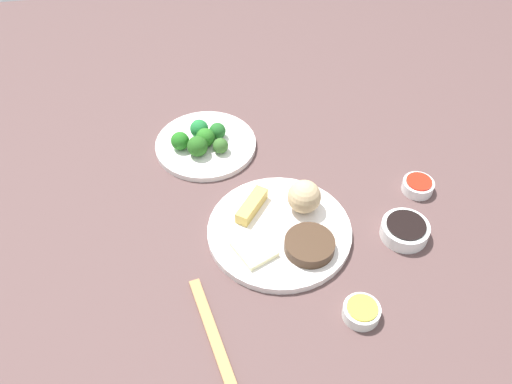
{
  "coord_description": "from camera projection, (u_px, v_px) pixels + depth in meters",
  "views": [
    {
      "loc": [
        0.69,
        -0.17,
        0.89
      ],
      "look_at": [
        -0.09,
        -0.05,
        0.06
      ],
      "focal_mm": 38.5,
      "sensor_mm": 36.0,
      "label": 1
    }
  ],
  "objects": [
    {
      "name": "broccoli_floret_3",
      "position": [
        180.0,
        141.0,
        1.27
      ],
      "size": [
        0.04,
        0.04,
        0.04
      ],
      "primitive_type": "sphere",
      "color": "#20691B",
      "rests_on": "broccoli_plate"
    },
    {
      "name": "sauce_ramekin_sweet_and_sour_liquid",
      "position": [
        419.0,
        181.0,
        1.19
      ],
      "size": [
        0.06,
        0.06,
        0.0
      ],
      "primitive_type": "cylinder",
      "color": "red",
      "rests_on": "sauce_ramekin_sweet_and_sour"
    },
    {
      "name": "rice_scoop",
      "position": [
        304.0,
        197.0,
        1.12
      ],
      "size": [
        0.07,
        0.07,
        0.07
      ],
      "primitive_type": "sphere",
      "color": "tan",
      "rests_on": "main_plate"
    },
    {
      "name": "main_plate",
      "position": [
        279.0,
        231.0,
        1.12
      ],
      "size": [
        0.29,
        0.29,
        0.02
      ],
      "primitive_type": "cylinder",
      "color": "white",
      "rests_on": "tabletop"
    },
    {
      "name": "broccoli_floret_5",
      "position": [
        197.0,
        146.0,
        1.25
      ],
      "size": [
        0.05,
        0.05,
        0.05
      ],
      "primitive_type": "sphere",
      "color": "#245C1B",
      "rests_on": "broccoli_plate"
    },
    {
      "name": "sauce_ramekin_hot_mustard",
      "position": [
        361.0,
        312.0,
        0.98
      ],
      "size": [
        0.07,
        0.07,
        0.02
      ],
      "primitive_type": "cylinder",
      "color": "white",
      "rests_on": "tabletop"
    },
    {
      "name": "spring_roll",
      "position": [
        252.0,
        206.0,
        1.14
      ],
      "size": [
        0.09,
        0.08,
        0.03
      ],
      "primitive_type": "cube",
      "rotation": [
        0.0,
        0.0,
        2.5
      ],
      "color": "gold",
      "rests_on": "main_plate"
    },
    {
      "name": "broccoli_floret_6",
      "position": [
        205.0,
        137.0,
        1.27
      ],
      "size": [
        0.04,
        0.04,
        0.04
      ],
      "primitive_type": "sphere",
      "color": "#276C1F",
      "rests_on": "broccoli_plate"
    },
    {
      "name": "sauce_ramekin_hot_mustard_liquid",
      "position": [
        362.0,
        308.0,
        0.97
      ],
      "size": [
        0.06,
        0.06,
        0.0
      ],
      "primitive_type": "cylinder",
      "color": "yellow",
      "rests_on": "sauce_ramekin_hot_mustard"
    },
    {
      "name": "broccoli_plate",
      "position": [
        206.0,
        145.0,
        1.3
      ],
      "size": [
        0.24,
        0.24,
        0.01
      ],
      "primitive_type": "cylinder",
      "color": "white",
      "rests_on": "tabletop"
    },
    {
      "name": "broccoli_floret_1",
      "position": [
        217.0,
        131.0,
        1.29
      ],
      "size": [
        0.04,
        0.04,
        0.04
      ],
      "primitive_type": "sphere",
      "color": "#205E23",
      "rests_on": "broccoli_plate"
    },
    {
      "name": "broccoli_floret_2",
      "position": [
        220.0,
        146.0,
        1.26
      ],
      "size": [
        0.04,
        0.04,
        0.04
      ],
      "primitive_type": "sphere",
      "color": "#346126",
      "rests_on": "broccoli_plate"
    },
    {
      "name": "sauce_ramekin_sweet_and_sour",
      "position": [
        418.0,
        186.0,
        1.2
      ],
      "size": [
        0.07,
        0.07,
        0.02
      ],
      "primitive_type": "cylinder",
      "color": "white",
      "rests_on": "tabletop"
    },
    {
      "name": "soy_sauce_bowl_liquid",
      "position": [
        406.0,
        225.0,
        1.1
      ],
      "size": [
        0.08,
        0.08,
        0.0
      ],
      "primitive_type": "cylinder",
      "color": "black",
      "rests_on": "soy_sauce_bowl"
    },
    {
      "name": "soy_sauce_bowl",
      "position": [
        405.0,
        230.0,
        1.11
      ],
      "size": [
        0.1,
        0.1,
        0.03
      ],
      "primitive_type": "cylinder",
      "color": "white",
      "rests_on": "tabletop"
    },
    {
      "name": "chopsticks_pair",
      "position": [
        213.0,
        334.0,
        0.96
      ],
      "size": [
        0.24,
        0.07,
        0.01
      ],
      "primitive_type": "cube",
      "rotation": [
        0.0,
        0.0,
        0.2
      ],
      "color": "#AA7644",
      "rests_on": "tabletop"
    },
    {
      "name": "broccoli_floret_0",
      "position": [
        199.0,
        129.0,
        1.3
      ],
      "size": [
        0.04,
        0.04,
        0.04
      ],
      "primitive_type": "sphere",
      "color": "#1F7233",
      "rests_on": "broccoli_plate"
    },
    {
      "name": "stir_fry_heap",
      "position": [
        309.0,
        245.0,
        1.07
      ],
      "size": [
        0.1,
        0.1,
        0.02
      ],
      "primitive_type": "cylinder",
      "color": "#3E291B",
      "rests_on": "main_plate"
    },
    {
      "name": "tabletop",
      "position": [
        285.0,
        236.0,
        1.13
      ],
      "size": [
        2.2,
        2.2,
        0.02
      ],
      "primitive_type": "cube",
      "color": "brown",
      "rests_on": "ground"
    },
    {
      "name": "crab_rangoon_wonton",
      "position": [
        254.0,
        249.0,
        1.07
      ],
      "size": [
        0.1,
        0.09,
        0.01
      ],
      "primitive_type": "cube",
      "rotation": [
        0.0,
        0.0,
        0.44
      ],
      "color": "beige",
      "rests_on": "main_plate"
    }
  ]
}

